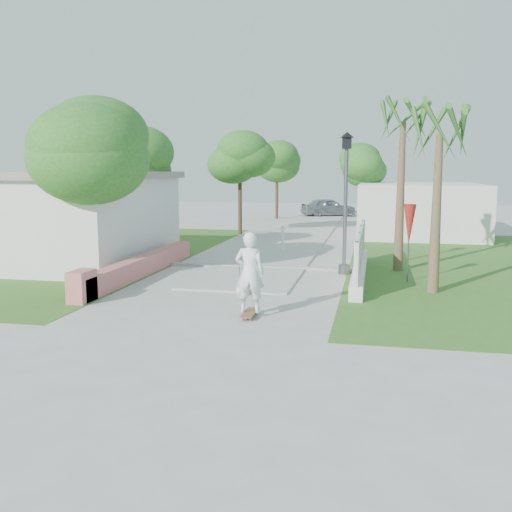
% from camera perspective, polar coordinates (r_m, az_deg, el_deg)
% --- Properties ---
extents(ground, '(90.00, 90.00, 0.00)m').
position_cam_1_polar(ground, '(13.51, -4.96, -5.45)').
color(ground, '#B7B7B2').
rests_on(ground, ground).
extents(path_strip, '(3.20, 36.00, 0.06)m').
position_cam_1_polar(path_strip, '(32.93, 5.12, 2.87)').
color(path_strip, '#B7B7B2').
rests_on(path_strip, ground).
extents(curb, '(6.50, 0.25, 0.10)m').
position_cam_1_polar(curb, '(19.21, 0.20, -1.08)').
color(curb, '#999993').
rests_on(curb, ground).
extents(grass_left, '(8.00, 20.00, 0.01)m').
position_cam_1_polar(grass_left, '(23.45, -15.78, 0.23)').
color(grass_left, '#396B22').
rests_on(grass_left, ground).
extents(grass_right, '(8.00, 20.00, 0.01)m').
position_cam_1_polar(grass_right, '(21.05, 20.38, -0.90)').
color(grass_right, '#396B22').
rests_on(grass_right, ground).
extents(pink_wall, '(0.45, 8.20, 0.80)m').
position_cam_1_polar(pink_wall, '(17.85, -11.86, -1.15)').
color(pink_wall, '#C97367').
rests_on(pink_wall, ground).
extents(house_left, '(8.40, 7.40, 3.23)m').
position_cam_1_polar(house_left, '(22.05, -20.66, 3.76)').
color(house_left, silver).
rests_on(house_left, ground).
extents(lattice_fence, '(0.35, 7.00, 1.50)m').
position_cam_1_polar(lattice_fence, '(17.76, 10.34, -0.40)').
color(lattice_fence, white).
rests_on(lattice_fence, ground).
extents(building_right, '(6.00, 8.00, 2.60)m').
position_cam_1_polar(building_right, '(30.69, 15.93, 4.55)').
color(building_right, silver).
rests_on(building_right, ground).
extents(street_lamp, '(0.44, 0.44, 4.44)m').
position_cam_1_polar(street_lamp, '(18.09, 8.95, 5.79)').
color(street_lamp, '#59595E').
rests_on(street_lamp, ground).
extents(bollard, '(0.14, 0.14, 1.09)m').
position_cam_1_polar(bollard, '(22.99, 2.70, 1.84)').
color(bollard, white).
rests_on(bollard, ground).
extents(patio_umbrella, '(0.36, 0.36, 2.30)m').
position_cam_1_polar(patio_umbrella, '(17.15, 15.08, 2.98)').
color(patio_umbrella, '#59595E').
rests_on(patio_umbrella, ground).
extents(tree_left_near, '(3.60, 3.60, 5.28)m').
position_cam_1_polar(tree_left_near, '(17.62, -16.54, 10.02)').
color(tree_left_near, '#4C3826').
rests_on(tree_left_near, ground).
extents(tree_left_mid, '(3.20, 3.20, 4.85)m').
position_cam_1_polar(tree_left_mid, '(22.99, -12.18, 8.93)').
color(tree_left_mid, '#4C3826').
rests_on(tree_left_mid, ground).
extents(tree_path_left, '(3.40, 3.40, 5.23)m').
position_cam_1_polar(tree_path_left, '(29.33, -1.60, 9.63)').
color(tree_path_left, '#4C3826').
rests_on(tree_path_left, ground).
extents(tree_path_right, '(3.00, 3.00, 4.79)m').
position_cam_1_polar(tree_path_right, '(32.54, 10.90, 8.79)').
color(tree_path_right, '#4C3826').
rests_on(tree_path_right, ground).
extents(tree_path_far, '(3.20, 3.20, 5.17)m').
position_cam_1_polar(tree_path_far, '(39.09, 2.14, 9.35)').
color(tree_path_far, '#4C3826').
rests_on(tree_path_far, ground).
extents(palm_far, '(1.80, 1.80, 5.30)m').
position_cam_1_polar(palm_far, '(19.10, 14.47, 11.95)').
color(palm_far, brown).
rests_on(palm_far, ground).
extents(palm_near, '(1.80, 1.80, 4.70)m').
position_cam_1_polar(palm_near, '(15.84, 17.87, 10.65)').
color(palm_near, brown).
rests_on(palm_near, ground).
extents(skateboarder, '(1.04, 2.73, 1.92)m').
position_cam_1_polar(skateboarder, '(13.49, -1.26, -1.78)').
color(skateboarder, brown).
rests_on(skateboarder, ground).
extents(dog, '(0.28, 0.50, 0.34)m').
position_cam_1_polar(dog, '(15.00, -1.55, -3.29)').
color(dog, white).
rests_on(dog, ground).
extents(parked_car, '(4.19, 2.98, 1.33)m').
position_cam_1_polar(parked_car, '(41.33, 7.26, 4.86)').
color(parked_car, '#9FA1A6').
rests_on(parked_car, ground).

